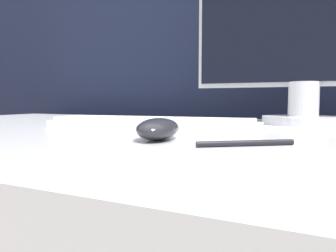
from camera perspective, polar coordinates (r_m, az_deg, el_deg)
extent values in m
cube|color=black|center=(1.22, 11.64, 0.74)|extent=(5.00, 0.03, 1.41)
ellipsoid|color=#232328|center=(0.51, -1.75, -0.48)|extent=(0.09, 0.13, 0.03)
cube|color=white|center=(0.70, -2.88, 0.20)|extent=(0.46, 0.16, 0.02)
cube|color=silver|center=(0.70, -2.89, 1.18)|extent=(0.44, 0.15, 0.01)
cylinder|color=silver|center=(0.89, 22.42, 0.94)|extent=(0.20, 0.20, 0.02)
cylinder|color=silver|center=(0.89, 22.53, 4.36)|extent=(0.07, 0.07, 0.09)
cube|color=silver|center=(0.93, 23.03, 19.13)|extent=(0.56, 0.01, 0.41)
cube|color=black|center=(0.92, 23.01, 19.21)|extent=(0.54, 0.02, 0.39)
cylinder|color=black|center=(0.45, 13.40, -2.93)|extent=(0.11, 0.09, 0.01)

